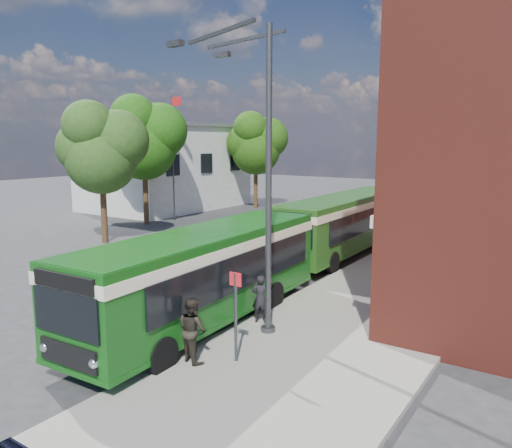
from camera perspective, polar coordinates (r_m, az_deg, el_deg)
The scene contains 14 objects.
ground at distance 19.95m, azimuth -8.31°, elevation -7.60°, with size 120.00×120.00×0.00m, color #2B2B2E.
pavement at distance 23.59m, azimuth 18.37°, elevation -5.12°, with size 6.00×48.00×0.15m, color gray.
kerb_line at distance 24.54m, azimuth 11.47°, elevation -4.43°, with size 0.12×48.00×0.01m, color beige.
white_building at distance 44.58m, azimuth -10.23°, elevation 6.55°, with size 9.40×13.40×7.30m.
flagpole at distance 37.09m, azimuth -9.43°, elevation 7.99°, with size 0.95×0.10×9.00m.
street_lamp at distance 14.56m, azimuth 0.24°, elevation 5.40°, with size 2.96×2.38×9.00m.
bus_stop_sign at distance 13.01m, azimuth -2.34°, elevation -9.90°, with size 0.35×0.08×2.52m.
bus_front at distance 15.87m, azimuth -5.91°, elevation -5.15°, with size 3.01×10.65×3.02m.
bus_rear at distance 26.42m, azimuth 10.30°, elevation 0.64°, with size 2.76×12.39×3.02m.
pedestrian_a at distance 15.85m, azimuth 0.52°, elevation -8.55°, with size 0.56×0.37×1.54m, color black.
pedestrian_b at distance 13.29m, azimuth -7.26°, elevation -11.89°, with size 0.83×0.64×1.70m, color black.
tree_left at distance 29.70m, azimuth -17.33°, elevation 8.36°, with size 4.77×4.53×8.05m.
tree_mid at distance 35.60m, azimuth -12.73°, elevation 9.64°, with size 5.29×5.03×8.94m.
tree_right at distance 43.46m, azimuth -0.01°, elevation 9.25°, with size 4.93×4.69×8.33m.
Camera 1 is at (12.83, -14.12, 5.82)m, focal length 35.00 mm.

